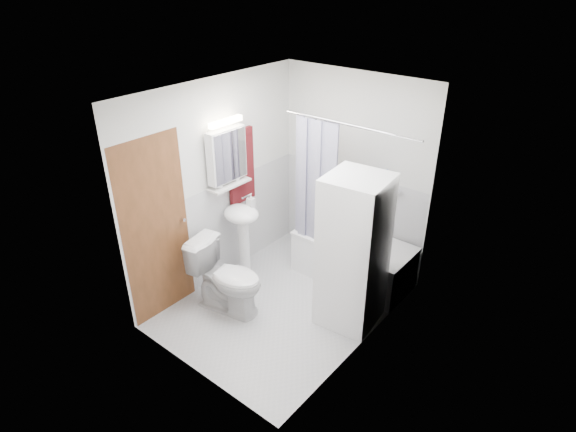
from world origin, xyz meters
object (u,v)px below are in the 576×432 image
Objects in this scene: bathtub at (353,257)px; washer_dryer at (353,252)px; sink at (242,225)px; toilet at (227,278)px.

bathtub is 0.84× the size of washer_dryer.
sink is (-1.06, -0.79, 0.41)m from bathtub.
toilet is at bearing -154.24° from washer_dryer.
toilet is at bearing -61.76° from sink.
washer_dryer is (1.43, 0.13, 0.13)m from sink.
sink is 1.44m from washer_dryer.
toilet is at bearing -119.20° from bathtub.
sink reaches higher than toilet.
washer_dryer is 2.03× the size of toilet.
toilet is (-0.76, -1.35, 0.11)m from bathtub.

